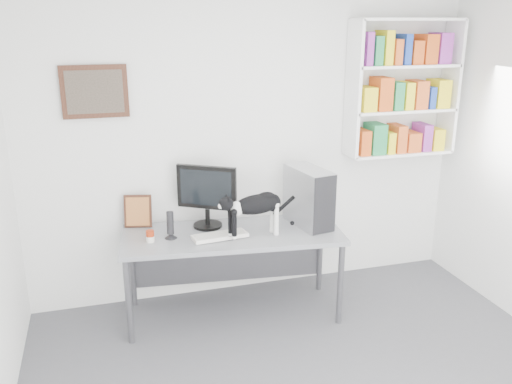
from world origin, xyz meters
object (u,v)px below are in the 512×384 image
leaning_print (138,211)px  cat (255,215)px  bookshelf (403,88)px  desk (233,274)px  speaker (170,224)px  monitor (207,196)px  keyboard (220,236)px  pc_tower (308,197)px  soup_can (150,236)px

leaning_print → cat: 1.03m
bookshelf → desk: size_ratio=0.68×
desk → speaker: size_ratio=7.69×
speaker → cat: bearing=-3.0°
monitor → keyboard: (0.04, -0.27, -0.26)m
bookshelf → pc_tower: (-1.03, -0.33, -0.84)m
keyboard → speaker: 0.41m
monitor → keyboard: 0.38m
speaker → pc_tower: bearing=10.7°
monitor → leaning_print: 0.61m
monitor → speaker: bearing=-122.3°
bookshelf → keyboard: size_ratio=2.78×
soup_can → cat: bearing=-9.5°
bookshelf → soup_can: bookshelf is taller
speaker → leaning_print: leaning_print is taller
bookshelf → cat: size_ratio=2.03×
pc_tower → leaning_print: (-1.41, 0.36, -0.11)m
bookshelf → monitor: bookshelf is taller
soup_can → speaker: bearing=11.3°
desk → keyboard: bearing=-141.3°
desk → soup_can: 0.80m
desk → monitor: monitor is taller
leaning_print → soup_can: bearing=-67.2°
desk → soup_can: soup_can is taller
leaning_print → bookshelf: bearing=12.9°
speaker → soup_can: size_ratio=2.46×
speaker → monitor: bearing=38.0°
monitor → speaker: 0.41m
cat → leaning_print: bearing=139.8°
leaning_print → desk: bearing=-12.7°
monitor → speaker: monitor is taller
keyboard → soup_can: 0.56m
speaker → leaning_print: (-0.23, 0.34, 0.03)m
bookshelf → pc_tower: bookshelf is taller
pc_tower → leaning_print: 1.46m
monitor → keyboard: bearing=-49.7°
soup_can → keyboard: bearing=-7.4°
pc_tower → soup_can: pc_tower is taller
soup_can → pc_tower: bearing=0.6°
leaning_print → soup_can: leaning_print is taller
keyboard → cat: cat is taller
speaker → cat: (0.66, -0.17, 0.07)m
speaker → soup_can: 0.18m
pc_tower → desk: bearing=170.3°
soup_can → cat: 0.85m
bookshelf → monitor: bearing=-175.8°
monitor → cat: monitor is taller
desk → speaker: speaker is taller
cat → keyboard: bearing=155.9°
bookshelf → keyboard: bookshelf is taller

